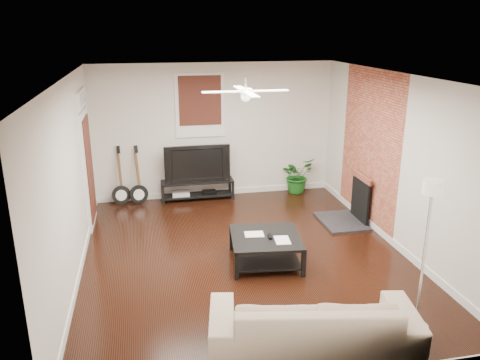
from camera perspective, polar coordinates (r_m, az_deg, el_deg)
The scene contains 14 objects.
room at distance 7.15m, azimuth 0.65°, elevation 0.95°, with size 5.01×6.01×2.81m.
brick_accent at distance 8.89m, azimuth 15.14°, elevation 3.68°, with size 0.02×2.20×2.80m, color #A54635.
fireplace at distance 9.03m, azimuth 13.02°, elevation -2.17°, with size 0.80×1.10×0.92m, color black.
window_back at distance 9.85m, azimuth -4.78°, elevation 8.83°, with size 1.00×0.06×1.30m, color black.
door_left at distance 8.93m, azimuth -17.69°, elevation 2.52°, with size 0.08×1.00×2.50m, color white.
tv_stand at distance 10.07m, azimuth -5.09°, elevation -1.19°, with size 1.50×0.40×0.42m, color black.
tv at distance 9.91m, azimuth -5.19°, elevation 2.11°, with size 1.34×0.18×0.77m, color black.
coffee_table at distance 7.42m, azimuth 3.05°, elevation -8.24°, with size 1.04×1.04×0.44m, color black.
sofa at distance 5.63m, azimuth 8.71°, elevation -16.31°, with size 2.31×0.90×0.67m, color #BBA98C.
floor_lamp at distance 5.97m, azimuth 21.05°, elevation -8.59°, with size 0.31×0.31×1.88m, color white, non-canonical shape.
potted_plant at distance 10.51m, azimuth 6.82°, elevation 0.58°, with size 0.70×0.60×0.77m, color #19591B.
guitar_left at distance 9.88m, azimuth -14.12°, elevation 0.40°, with size 0.38×0.27×1.22m, color black, non-canonical shape.
guitar_right at distance 9.84m, azimuth -12.10°, elevation 0.48°, with size 0.38×0.27×1.22m, color black, non-canonical shape.
ceiling_fan at distance 6.90m, azimuth 0.68°, elevation 10.52°, with size 1.24×1.24×0.32m, color white, non-canonical shape.
Camera 1 is at (-1.46, -6.69, 3.47)m, focal length 35.82 mm.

